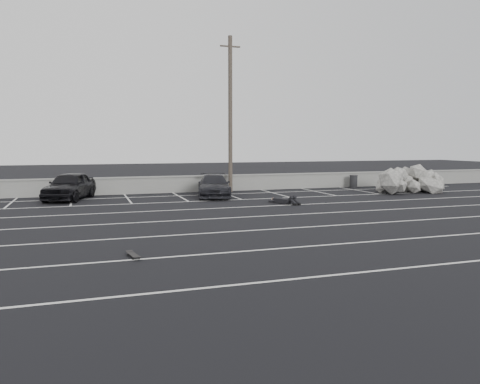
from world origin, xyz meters
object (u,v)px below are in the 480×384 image
object	(u,v)px
riprap_pile	(409,184)
skateboard	(133,255)
utility_pole	(230,114)
person	(280,198)
trash_bin	(354,181)
car_right	(214,186)
car_left	(70,186)

from	to	relation	value
riprap_pile	skateboard	size ratio (longest dim) A/B	6.90
riprap_pile	skateboard	xyz separation A→B (m)	(-18.51, -12.06, -0.48)
utility_pole	person	xyz separation A→B (m)	(0.76, -6.34, -4.73)
person	utility_pole	bearing A→B (deg)	74.70
trash_bin	skateboard	distance (m)	23.21
car_right	riprap_pile	world-z (taller)	riprap_pile
car_right	trash_bin	world-z (taller)	car_right
person	car_right	bearing A→B (deg)	100.16
car_right	skateboard	bearing A→B (deg)	-100.39
skateboard	utility_pole	bearing A→B (deg)	53.86
car_left	skateboard	size ratio (longest dim) A/B	6.01
car_left	trash_bin	size ratio (longest dim) A/B	5.06
car_right	utility_pole	xyz separation A→B (m)	(1.75, 2.37, 4.32)
car_left	utility_pole	bearing A→B (deg)	26.00
car_left	skateboard	distance (m)	14.90
trash_bin	person	bearing A→B (deg)	-142.85
car_left	car_right	size ratio (longest dim) A/B	1.01
trash_bin	person	size ratio (longest dim) A/B	0.34
utility_pole	skateboard	size ratio (longest dim) A/B	12.97
car_right	utility_pole	world-z (taller)	utility_pole
trash_bin	car_right	bearing A→B (deg)	-167.75
car_left	utility_pole	distance (m)	10.67
utility_pole	skateboard	world-z (taller)	utility_pole
person	skateboard	bearing A→B (deg)	-153.60
utility_pole	skateboard	distance (m)	18.39
riprap_pile	skateboard	bearing A→B (deg)	-146.91
trash_bin	riprap_pile	size ratio (longest dim) A/B	0.17
riprap_pile	car_right	bearing A→B (deg)	173.09
riprap_pile	car_left	bearing A→B (deg)	172.54
car_left	skateboard	xyz separation A→B (m)	(1.99, -14.75, -0.71)
car_left	trash_bin	distance (m)	18.89
car_right	skateboard	distance (m)	14.86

